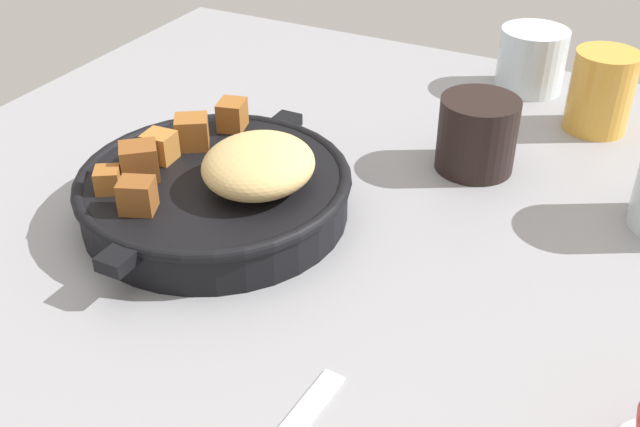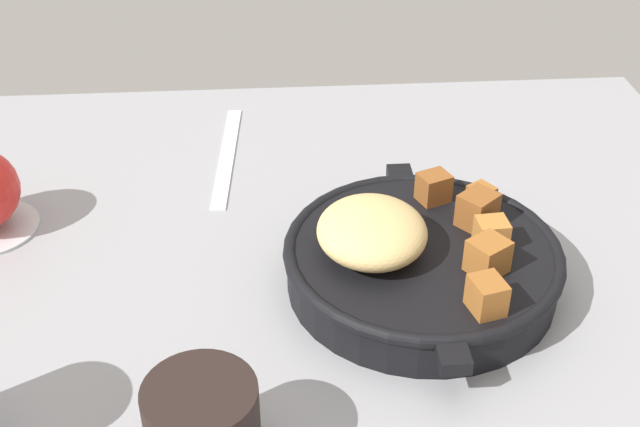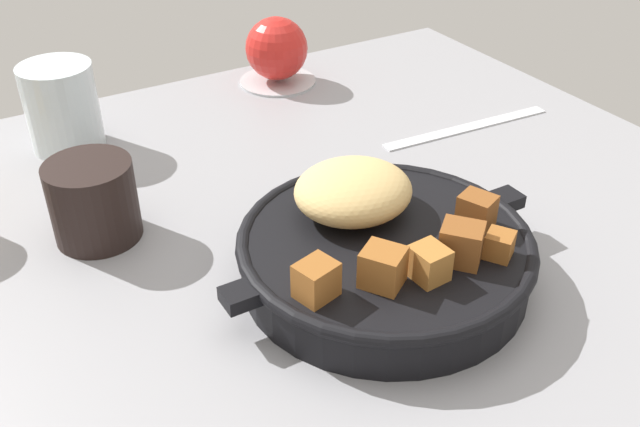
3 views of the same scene
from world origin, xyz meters
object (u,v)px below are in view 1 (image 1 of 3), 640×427
object	(u,v)px
coffee_mug_dark	(477,134)
juice_glass_amber	(601,91)
water_glass_short	(532,60)
cast_iron_skillet	(218,187)

from	to	relation	value
coffee_mug_dark	juice_glass_amber	world-z (taller)	juice_glass_amber
coffee_mug_dark	water_glass_short	distance (cm)	21.76
coffee_mug_dark	juice_glass_amber	xyz separation A→B (cm)	(-14.45, 9.21, 0.68)
cast_iron_skillet	water_glass_short	distance (cm)	44.42
water_glass_short	juice_glass_amber	bearing A→B (deg)	51.47
cast_iron_skillet	water_glass_short	size ratio (longest dim) A/B	3.61
coffee_mug_dark	water_glass_short	size ratio (longest dim) A/B	0.97
juice_glass_amber	water_glass_short	world-z (taller)	juice_glass_amber
water_glass_short	cast_iron_skillet	bearing A→B (deg)	-23.80
cast_iron_skillet	water_glass_short	xyz separation A→B (cm)	(-40.63, 17.92, 0.73)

